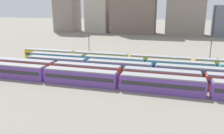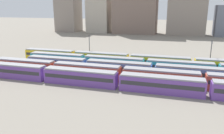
% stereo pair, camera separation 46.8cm
% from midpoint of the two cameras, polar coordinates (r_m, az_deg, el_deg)
% --- Properties ---
extents(ground_plane, '(600.00, 600.00, 0.00)m').
position_cam_midpoint_polar(ground_plane, '(66.80, -11.11, -0.89)').
color(ground_plane, gray).
extents(train_track_0, '(74.70, 3.06, 3.75)m').
position_cam_midpoint_polar(train_track_0, '(50.76, 1.53, -3.42)').
color(train_track_0, '#6B429E').
rests_on(train_track_0, ground_plane).
extents(train_track_1, '(93.60, 3.06, 3.75)m').
position_cam_midpoint_polar(train_track_1, '(54.36, 12.09, -2.51)').
color(train_track_1, '#BC4C38').
rests_on(train_track_1, ground_plane).
extents(train_track_2, '(74.70, 3.06, 3.75)m').
position_cam_midpoint_polar(train_track_2, '(59.50, 10.29, -0.90)').
color(train_track_2, '#4C70BC').
rests_on(train_track_2, ground_plane).
extents(train_track_3, '(112.50, 3.06, 3.75)m').
position_cam_midpoint_polar(train_track_3, '(65.18, 24.94, -0.69)').
color(train_track_3, teal).
rests_on(train_track_3, ground_plane).
extents(train_track_4, '(93.60, 3.06, 3.75)m').
position_cam_midpoint_polar(train_track_4, '(69.49, 11.83, 1.31)').
color(train_track_4, yellow).
rests_on(train_track_4, ground_plane).
extents(catenary_pole_1, '(0.24, 3.20, 8.65)m').
position_cam_midpoint_polar(catenary_pole_1, '(72.35, 23.60, 3.29)').
color(catenary_pole_1, '#4C4C51').
rests_on(catenary_pole_1, ground_plane).
extents(catenary_pole_3, '(0.24, 3.20, 8.98)m').
position_cam_midpoint_polar(catenary_pole_3, '(77.46, -6.06, 5.28)').
color(catenary_pole_3, '#4C4C51').
rests_on(catenary_pole_3, ground_plane).
extents(distant_building_1, '(16.07, 14.05, 26.45)m').
position_cam_midpoint_polar(distant_building_1, '(169.07, -3.71, 13.30)').
color(distant_building_1, '#B2A899').
rests_on(distant_building_1, ground_plane).
extents(distant_building_3, '(24.32, 15.05, 39.85)m').
position_cam_midpoint_polar(distant_building_3, '(159.28, 18.25, 14.93)').
color(distant_building_3, gray).
rests_on(distant_building_3, ground_plane).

